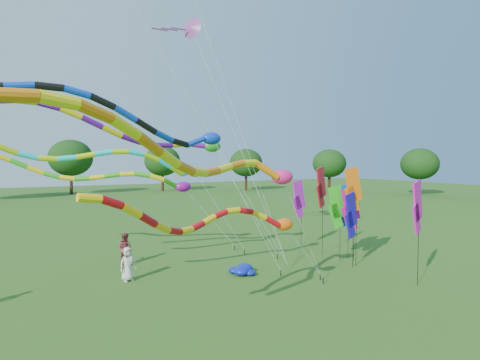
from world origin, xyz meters
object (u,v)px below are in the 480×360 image
person_a (128,264)px  person_c (125,249)px  blue_nylon_heap (244,269)px  tube_kite_orange (215,160)px  tube_kite_red (227,220)px

person_a → person_c: bearing=69.0°
blue_nylon_heap → person_a: bearing=164.6°
tube_kite_orange → blue_nylon_heap: (4.40, 6.04, -5.53)m
tube_kite_orange → person_a: tube_kite_orange is taller
person_c → blue_nylon_heap: bearing=-172.5°
tube_kite_orange → person_a: (-1.11, 7.57, -4.96)m
blue_nylon_heap → person_a: size_ratio=0.96×
tube_kite_red → tube_kite_orange: 2.59m
tube_kite_red → person_c: 10.07m
tube_kite_red → blue_nylon_heap: 6.91m
tube_kite_orange → person_c: bearing=68.1°
tube_kite_red → person_a: size_ratio=6.63×
person_a → person_c: person_c is taller
tube_kite_orange → person_c: (-0.57, 10.66, -4.89)m
person_a → person_c: size_ratio=0.93×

